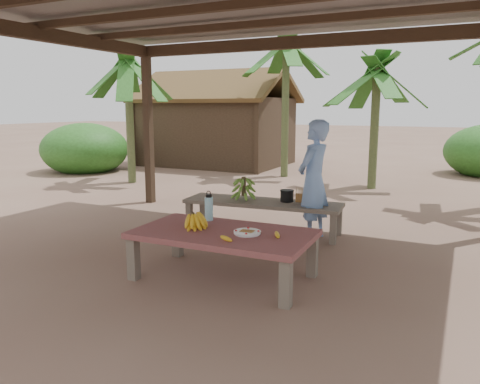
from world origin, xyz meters
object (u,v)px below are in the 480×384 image
at_px(bench, 263,205).
at_px(ripe_banana_bunch, 193,219).
at_px(cooking_pot, 287,196).
at_px(water_flask, 209,208).
at_px(work_table, 224,237).
at_px(plate, 247,233).
at_px(woman, 313,180).

relative_size(bench, ripe_banana_bunch, 7.48).
height_order(bench, cooking_pot, cooking_pot).
bearing_deg(bench, water_flask, -95.90).
bearing_deg(water_flask, ripe_banana_bunch, -87.33).
bearing_deg(work_table, plate, -1.59).
bearing_deg(cooking_pot, woman, -15.17).
distance_m(plate, water_flask, 0.73).
height_order(bench, ripe_banana_bunch, ripe_banana_bunch).
height_order(ripe_banana_bunch, plate, ripe_banana_bunch).
xyz_separation_m(ripe_banana_bunch, cooking_pot, (0.32, 1.97, -0.06)).
bearing_deg(cooking_pot, water_flask, -101.80).
bearing_deg(water_flask, bench, 89.31).
relative_size(cooking_pot, woman, 0.11).
bearing_deg(ripe_banana_bunch, bench, 89.98).
height_order(cooking_pot, woman, woman).
distance_m(bench, woman, 0.83).
xyz_separation_m(work_table, water_flask, (-0.37, 0.34, 0.21)).
distance_m(cooking_pot, woman, 0.50).
bearing_deg(work_table, ripe_banana_bunch, -177.12).
bearing_deg(cooking_pot, bench, -158.92).
bearing_deg(cooking_pot, work_table, -89.05).
bearing_deg(bench, work_table, -84.38).
bearing_deg(ripe_banana_bunch, woman, 68.70).
height_order(plate, woman, woman).
height_order(ripe_banana_bunch, cooking_pot, ripe_banana_bunch).
height_order(ripe_banana_bunch, woman, woman).
xyz_separation_m(work_table, ripe_banana_bunch, (-0.35, -0.03, 0.16)).
relative_size(water_flask, woman, 0.21).
bearing_deg(plate, woman, 86.64).
bearing_deg(bench, woman, -4.31).
relative_size(bench, cooking_pot, 12.34).
xyz_separation_m(work_table, bench, (-0.35, 1.82, -0.04)).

